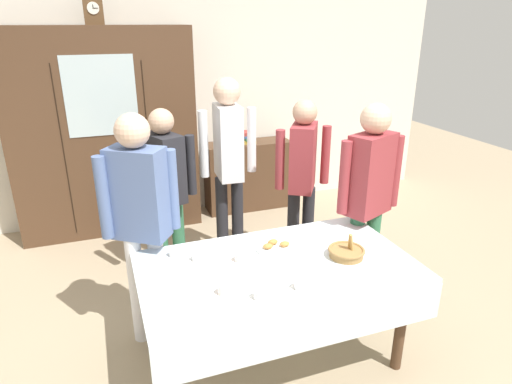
{
  "coord_description": "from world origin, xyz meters",
  "views": [
    {
      "loc": [
        -0.97,
        -2.47,
        2.18
      ],
      "look_at": [
        0.0,
        0.2,
        1.09
      ],
      "focal_mm": 31.19,
      "sensor_mm": 36.0,
      "label": 1
    }
  ],
  "objects_px": {
    "spoon_far_left": "(243,278)",
    "person_by_cabinet": "(369,189)",
    "tea_cup_front_edge": "(261,295)",
    "person_behind_table_left": "(228,155)",
    "pastry_plate": "(276,247)",
    "wall_cabinet": "(105,134)",
    "tea_cup_far_left": "(301,285)",
    "person_near_right_end": "(166,181)",
    "tea_cup_far_right": "(198,258)",
    "person_behind_table_right": "(303,170)",
    "spoon_far_right": "(170,278)",
    "book_stack": "(248,137)",
    "mantel_clock": "(93,11)",
    "spoon_front_edge": "(407,270)",
    "dining_table": "(279,281)",
    "person_beside_shelf": "(140,210)",
    "bread_basket": "(346,252)",
    "tea_cup_near_right": "(241,258)",
    "tea_cup_back_edge": "(225,291)",
    "bookshelf_low": "(248,175)",
    "tea_cup_near_left": "(175,253)"
  },
  "relations": [
    {
      "from": "dining_table",
      "to": "person_by_cabinet",
      "type": "height_order",
      "value": "person_by_cabinet"
    },
    {
      "from": "dining_table",
      "to": "pastry_plate",
      "type": "bearing_deg",
      "value": 72.71
    },
    {
      "from": "tea_cup_front_edge",
      "to": "tea_cup_far_left",
      "type": "xyz_separation_m",
      "value": [
        0.25,
        0.01,
        0.0
      ]
    },
    {
      "from": "tea_cup_far_left",
      "to": "tea_cup_near_right",
      "type": "xyz_separation_m",
      "value": [
        -0.23,
        0.42,
        0.0
      ]
    },
    {
      "from": "book_stack",
      "to": "person_by_cabinet",
      "type": "height_order",
      "value": "person_by_cabinet"
    },
    {
      "from": "dining_table",
      "to": "spoon_far_left",
      "type": "relative_size",
      "value": 14.6
    },
    {
      "from": "dining_table",
      "to": "wall_cabinet",
      "type": "height_order",
      "value": "wall_cabinet"
    },
    {
      "from": "spoon_front_edge",
      "to": "spoon_far_left",
      "type": "relative_size",
      "value": 1.0
    },
    {
      "from": "tea_cup_far_right",
      "to": "person_behind_table_right",
      "type": "distance_m",
      "value": 1.47
    },
    {
      "from": "spoon_front_edge",
      "to": "person_near_right_end",
      "type": "xyz_separation_m",
      "value": [
        -1.21,
        1.62,
        0.19
      ]
    },
    {
      "from": "pastry_plate",
      "to": "wall_cabinet",
      "type": "bearing_deg",
      "value": 112.35
    },
    {
      "from": "tea_cup_far_right",
      "to": "person_behind_table_left",
      "type": "bearing_deg",
      "value": 64.52
    },
    {
      "from": "book_stack",
      "to": "tea_cup_far_right",
      "type": "distance_m",
      "value": 2.66
    },
    {
      "from": "tea_cup_far_left",
      "to": "person_behind_table_right",
      "type": "distance_m",
      "value": 1.57
    },
    {
      "from": "tea_cup_far_left",
      "to": "spoon_far_right",
      "type": "relative_size",
      "value": 1.09
    },
    {
      "from": "spoon_far_right",
      "to": "person_beside_shelf",
      "type": "bearing_deg",
      "value": 102.59
    },
    {
      "from": "spoon_far_right",
      "to": "person_behind_table_right",
      "type": "distance_m",
      "value": 1.71
    },
    {
      "from": "tea_cup_front_edge",
      "to": "person_behind_table_left",
      "type": "relative_size",
      "value": 0.07
    },
    {
      "from": "tea_cup_far_left",
      "to": "person_behind_table_left",
      "type": "distance_m",
      "value": 1.72
    },
    {
      "from": "person_behind_table_left",
      "to": "person_behind_table_right",
      "type": "distance_m",
      "value": 0.67
    },
    {
      "from": "mantel_clock",
      "to": "tea_cup_far_left",
      "type": "height_order",
      "value": "mantel_clock"
    },
    {
      "from": "spoon_far_left",
      "to": "wall_cabinet",
      "type": "bearing_deg",
      "value": 103.69
    },
    {
      "from": "tea_cup_near_right",
      "to": "person_behind_table_right",
      "type": "xyz_separation_m",
      "value": [
        0.9,
        0.98,
        0.18
      ]
    },
    {
      "from": "tea_cup_near_right",
      "to": "tea_cup_back_edge",
      "type": "xyz_separation_m",
      "value": [
        -0.2,
        -0.32,
        -0.0
      ]
    },
    {
      "from": "bookshelf_low",
      "to": "person_behind_table_left",
      "type": "xyz_separation_m",
      "value": [
        -0.6,
        -1.22,
        0.66
      ]
    },
    {
      "from": "person_beside_shelf",
      "to": "person_near_right_end",
      "type": "distance_m",
      "value": 0.8
    },
    {
      "from": "tea_cup_near_right",
      "to": "person_near_right_end",
      "type": "xyz_separation_m",
      "value": [
        -0.28,
        1.16,
        0.16
      ]
    },
    {
      "from": "bookshelf_low",
      "to": "person_by_cabinet",
      "type": "height_order",
      "value": "person_by_cabinet"
    },
    {
      "from": "bread_basket",
      "to": "person_by_cabinet",
      "type": "bearing_deg",
      "value": 44.96
    },
    {
      "from": "spoon_far_left",
      "to": "person_by_cabinet",
      "type": "relative_size",
      "value": 0.07
    },
    {
      "from": "mantel_clock",
      "to": "bread_basket",
      "type": "bearing_deg",
      "value": -62.97
    },
    {
      "from": "spoon_far_left",
      "to": "person_beside_shelf",
      "type": "height_order",
      "value": "person_beside_shelf"
    },
    {
      "from": "dining_table",
      "to": "person_by_cabinet",
      "type": "relative_size",
      "value": 1.05
    },
    {
      "from": "tea_cup_back_edge",
      "to": "spoon_front_edge",
      "type": "xyz_separation_m",
      "value": [
        1.13,
        -0.14,
        -0.02
      ]
    },
    {
      "from": "bookshelf_low",
      "to": "bread_basket",
      "type": "height_order",
      "value": "bread_basket"
    },
    {
      "from": "bread_basket",
      "to": "pastry_plate",
      "type": "bearing_deg",
      "value": 147.41
    },
    {
      "from": "wall_cabinet",
      "to": "person_near_right_end",
      "type": "relative_size",
      "value": 1.39
    },
    {
      "from": "bookshelf_low",
      "to": "pastry_plate",
      "type": "relative_size",
      "value": 3.67
    },
    {
      "from": "tea_cup_near_right",
      "to": "person_by_cabinet",
      "type": "bearing_deg",
      "value": 13.06
    },
    {
      "from": "tea_cup_near_left",
      "to": "spoon_far_left",
      "type": "bearing_deg",
      "value": -50.25
    },
    {
      "from": "spoon_far_right",
      "to": "person_by_cabinet",
      "type": "distance_m",
      "value": 1.61
    },
    {
      "from": "wall_cabinet",
      "to": "person_behind_table_left",
      "type": "distance_m",
      "value": 1.54
    },
    {
      "from": "wall_cabinet",
      "to": "pastry_plate",
      "type": "bearing_deg",
      "value": -67.65
    },
    {
      "from": "mantel_clock",
      "to": "tea_cup_far_right",
      "type": "height_order",
      "value": "mantel_clock"
    },
    {
      "from": "book_stack",
      "to": "spoon_far_left",
      "type": "relative_size",
      "value": 1.76
    },
    {
      "from": "dining_table",
      "to": "spoon_far_left",
      "type": "height_order",
      "value": "spoon_far_left"
    },
    {
      "from": "tea_cup_far_left",
      "to": "person_near_right_end",
      "type": "relative_size",
      "value": 0.08
    },
    {
      "from": "dining_table",
      "to": "wall_cabinet",
      "type": "xyz_separation_m",
      "value": [
        -0.9,
        2.59,
        0.43
      ]
    },
    {
      "from": "tea_cup_near_left",
      "to": "person_behind_table_left",
      "type": "xyz_separation_m",
      "value": [
        0.69,
        1.07,
        0.31
      ]
    },
    {
      "from": "person_behind_table_left",
      "to": "person_near_right_end",
      "type": "distance_m",
      "value": 0.61
    }
  ]
}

